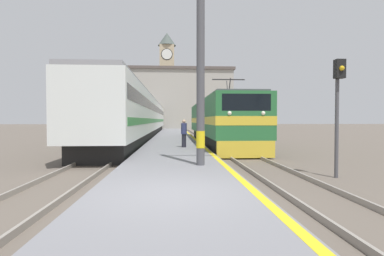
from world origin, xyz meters
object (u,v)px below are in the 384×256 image
(passenger_train, at_px, (144,117))
(locomotive_train, at_px, (218,121))
(catenary_mast, at_px, (203,62))
(signal_post, at_px, (338,99))
(clock_tower, at_px, (167,77))
(person_on_platform, at_px, (184,133))

(passenger_train, bearing_deg, locomotive_train, -56.19)
(catenary_mast, xyz_separation_m, signal_post, (4.24, -1.14, -1.34))
(clock_tower, bearing_deg, person_on_platform, -87.81)
(passenger_train, bearing_deg, catenary_mast, -79.19)
(passenger_train, height_order, person_on_platform, passenger_train)
(locomotive_train, height_order, person_on_platform, locomotive_train)
(locomotive_train, xyz_separation_m, catenary_mast, (-2.37, -12.50, 2.14))
(catenary_mast, distance_m, signal_post, 4.59)
(locomotive_train, relative_size, signal_post, 4.87)
(locomotive_train, distance_m, catenary_mast, 12.90)
(passenger_train, distance_m, catenary_mast, 22.90)
(locomotive_train, bearing_deg, catenary_mast, -100.72)
(catenary_mast, bearing_deg, person_on_platform, 93.50)
(person_on_platform, height_order, signal_post, signal_post)
(catenary_mast, distance_m, person_on_platform, 7.50)
(catenary_mast, bearing_deg, locomotive_train, 79.28)
(passenger_train, distance_m, signal_post, 25.06)
(passenger_train, xyz_separation_m, catenary_mast, (4.28, -22.43, 1.69))
(catenary_mast, height_order, clock_tower, clock_tower)
(catenary_mast, xyz_separation_m, person_on_platform, (-0.43, 6.95, -2.77))
(person_on_platform, bearing_deg, passenger_train, 103.99)
(catenary_mast, relative_size, signal_post, 1.92)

